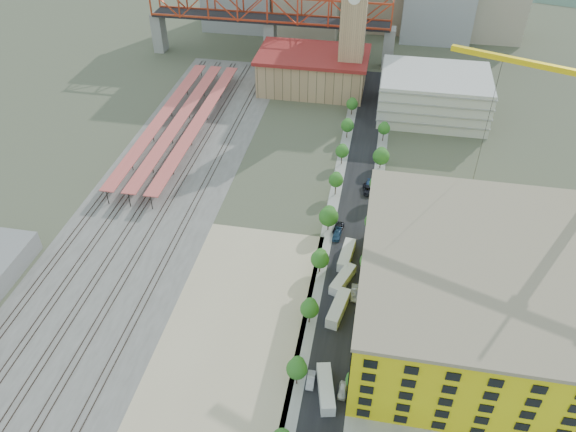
% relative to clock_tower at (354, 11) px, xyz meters
% --- Properties ---
extents(ground, '(400.00, 400.00, 0.00)m').
position_rel_clock_tower_xyz_m(ground, '(-8.00, -79.99, -28.70)').
color(ground, '#474C38').
rests_on(ground, ground).
extents(ballast_strip, '(36.00, 165.00, 0.06)m').
position_rel_clock_tower_xyz_m(ballast_strip, '(-44.00, -62.49, -28.67)').
color(ballast_strip, '#605E59').
rests_on(ballast_strip, ground).
extents(dirt_lot, '(28.00, 67.00, 0.06)m').
position_rel_clock_tower_xyz_m(dirt_lot, '(-12.00, -111.49, -28.67)').
color(dirt_lot, tan).
rests_on(dirt_lot, ground).
extents(street_asphalt, '(12.00, 170.00, 0.06)m').
position_rel_clock_tower_xyz_m(street_asphalt, '(8.00, -64.99, -28.67)').
color(street_asphalt, black).
rests_on(street_asphalt, ground).
extents(sidewalk_west, '(3.00, 170.00, 0.04)m').
position_rel_clock_tower_xyz_m(sidewalk_west, '(2.50, -64.99, -28.68)').
color(sidewalk_west, gray).
rests_on(sidewalk_west, ground).
extents(sidewalk_east, '(3.00, 170.00, 0.04)m').
position_rel_clock_tower_xyz_m(sidewalk_east, '(13.50, -64.99, -28.68)').
color(sidewalk_east, gray).
rests_on(sidewalk_east, ground).
extents(construction_pad, '(50.00, 90.00, 0.06)m').
position_rel_clock_tower_xyz_m(construction_pad, '(37.00, -99.99, -28.67)').
color(construction_pad, gray).
rests_on(construction_pad, ground).
extents(rail_tracks, '(26.56, 160.00, 0.18)m').
position_rel_clock_tower_xyz_m(rail_tracks, '(-45.80, -62.49, -28.55)').
color(rail_tracks, '#382B23').
rests_on(rail_tracks, ground).
extents(platform_canopies, '(16.00, 80.00, 4.12)m').
position_rel_clock_tower_xyz_m(platform_canopies, '(-49.00, -34.99, -24.70)').
color(platform_canopies, '#D35651').
rests_on(platform_canopies, ground).
extents(station_hall, '(38.00, 24.00, 13.10)m').
position_rel_clock_tower_xyz_m(station_hall, '(-13.00, 2.01, -22.03)').
color(station_hall, tan).
rests_on(station_hall, ground).
extents(clock_tower, '(12.00, 12.00, 52.00)m').
position_rel_clock_tower_xyz_m(clock_tower, '(0.00, 0.00, 0.00)').
color(clock_tower, tan).
rests_on(clock_tower, ground).
extents(parking_garage, '(34.00, 26.00, 14.00)m').
position_rel_clock_tower_xyz_m(parking_garage, '(28.00, -9.99, -21.70)').
color(parking_garage, silver).
rests_on(parking_garage, ground).
extents(truss_bridge, '(94.00, 9.60, 25.60)m').
position_rel_clock_tower_xyz_m(truss_bridge, '(-33.00, 25.01, -9.83)').
color(truss_bridge, gray).
rests_on(truss_bridge, ground).
extents(construction_building, '(44.60, 50.60, 18.80)m').
position_rel_clock_tower_xyz_m(construction_building, '(34.00, -99.99, -19.29)').
color(construction_building, gold).
rests_on(construction_building, ground).
extents(street_trees, '(15.40, 124.40, 8.00)m').
position_rel_clock_tower_xyz_m(street_trees, '(8.00, -74.99, -28.70)').
color(street_trees, '#24671E').
rests_on(street_trees, ground).
extents(distant_hills, '(647.00, 264.00, 227.00)m').
position_rel_clock_tower_xyz_m(distant_hills, '(37.28, 180.01, -108.23)').
color(distant_hills, '#4C6B59').
rests_on(distant_hills, ground).
extents(site_trailer_a, '(4.65, 9.96, 2.64)m').
position_rel_clock_tower_xyz_m(site_trailer_a, '(8.00, -121.06, -27.38)').
color(site_trailer_a, silver).
rests_on(site_trailer_a, ground).
extents(site_trailer_b, '(4.36, 10.09, 2.68)m').
position_rel_clock_tower_xyz_m(site_trailer_b, '(8.00, -101.35, -27.36)').
color(site_trailer_b, silver).
rests_on(site_trailer_b, ground).
extents(site_trailer_c, '(5.24, 9.25, 2.46)m').
position_rel_clock_tower_xyz_m(site_trailer_c, '(8.00, -92.74, -27.47)').
color(site_trailer_c, silver).
rests_on(site_trailer_c, ground).
extents(site_trailer_d, '(3.47, 9.64, 2.58)m').
position_rel_clock_tower_xyz_m(site_trailer_d, '(8.00, -84.79, -27.41)').
color(site_trailer_d, silver).
rests_on(site_trailer_d, ground).
extents(car_1, '(1.48, 4.10, 1.34)m').
position_rel_clock_tower_xyz_m(car_1, '(5.00, -119.26, -28.02)').
color(car_1, '#AEAEB4').
rests_on(car_1, ground).
extents(car_2, '(2.71, 4.94, 1.31)m').
position_rel_clock_tower_xyz_m(car_2, '(5.00, -74.73, -28.04)').
color(car_2, black).
rests_on(car_2, ground).
extents(car_3, '(2.12, 4.66, 1.32)m').
position_rel_clock_tower_xyz_m(car_3, '(5.00, -77.27, -28.04)').
color(car_3, navy).
rests_on(car_3, ground).
extents(car_4, '(1.68, 3.91, 1.31)m').
position_rel_clock_tower_xyz_m(car_4, '(11.00, -120.36, -28.04)').
color(car_4, white).
rests_on(car_4, ground).
extents(car_5, '(1.82, 4.89, 1.60)m').
position_rel_clock_tower_xyz_m(car_5, '(11.00, -95.83, -27.90)').
color(car_5, '#98989D').
rests_on(car_5, ground).
extents(car_6, '(3.29, 5.76, 1.51)m').
position_rel_clock_tower_xyz_m(car_6, '(11.00, -57.31, -27.94)').
color(car_6, black).
rests_on(car_6, ground).
extents(car_7, '(2.39, 4.87, 1.36)m').
position_rel_clock_tower_xyz_m(car_7, '(11.00, -55.25, -28.02)').
color(car_7, navy).
rests_on(car_7, ground).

